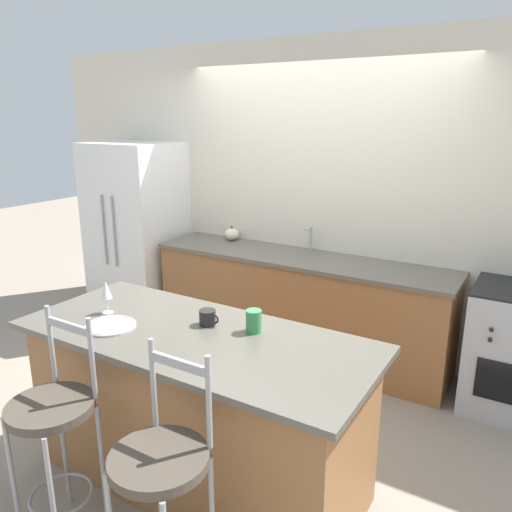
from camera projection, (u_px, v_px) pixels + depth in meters
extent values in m
plane|color=gray|center=(279.00, 368.00, 4.23)|extent=(18.00, 18.00, 0.00)
cube|color=beige|center=(317.00, 199.00, 4.41)|extent=(6.00, 0.07, 2.70)
cube|color=#936038|center=(299.00, 307.00, 4.41)|extent=(2.61, 0.61, 0.87)
cube|color=#5B564C|center=(300.00, 258.00, 4.28)|extent=(2.65, 0.65, 0.03)
cube|color=black|center=(300.00, 256.00, 4.28)|extent=(0.56, 0.34, 0.01)
cylinder|color=#ADAFB5|center=(311.00, 238.00, 4.42)|extent=(0.02, 0.02, 0.22)
cylinder|color=#ADAFB5|center=(308.00, 229.00, 4.34)|extent=(0.02, 0.12, 0.02)
cube|color=#936038|center=(197.00, 411.00, 2.83)|extent=(1.88, 0.74, 0.89)
cube|color=#5B564C|center=(194.00, 336.00, 2.70)|extent=(2.00, 0.86, 0.03)
cube|color=white|center=(138.00, 232.00, 5.11)|extent=(0.85, 0.73, 1.81)
cylinder|color=#939399|center=(104.00, 230.00, 4.81)|extent=(0.02, 0.02, 0.69)
cylinder|color=#939399|center=(114.00, 232.00, 4.74)|extent=(0.02, 0.02, 0.69)
cylinder|color=black|center=(491.00, 330.00, 3.28)|extent=(0.03, 0.02, 0.03)
cylinder|color=black|center=(490.00, 340.00, 3.30)|extent=(0.03, 0.02, 0.03)
cylinder|color=#99999E|center=(13.00, 480.00, 2.43)|extent=(0.02, 0.02, 0.70)
cylinder|color=#99999E|center=(53.00, 504.00, 2.28)|extent=(0.02, 0.02, 0.70)
cylinder|color=#99999E|center=(64.00, 447.00, 2.68)|extent=(0.02, 0.02, 0.70)
cylinder|color=#99999E|center=(103.00, 466.00, 2.53)|extent=(0.02, 0.02, 0.70)
torus|color=#99999E|center=(61.00, 494.00, 2.51)|extent=(0.31, 0.31, 0.02)
cylinder|color=#4C4238|center=(50.00, 407.00, 2.38)|extent=(0.41, 0.41, 0.04)
cylinder|color=#99999E|center=(51.00, 344.00, 2.51)|extent=(0.02, 0.02, 0.42)
cylinder|color=#99999E|center=(92.00, 359.00, 2.36)|extent=(0.02, 0.02, 0.42)
cube|color=#99999E|center=(68.00, 326.00, 2.40)|extent=(0.30, 0.02, 0.04)
cylinder|color=#99999E|center=(161.00, 499.00, 2.31)|extent=(0.02, 0.02, 0.70)
cylinder|color=#4C4238|center=(159.00, 460.00, 2.02)|extent=(0.41, 0.41, 0.04)
cylinder|color=#99999E|center=(153.00, 383.00, 2.15)|extent=(0.02, 0.02, 0.42)
cylinder|color=#99999E|center=(209.00, 403.00, 2.00)|extent=(0.02, 0.02, 0.42)
cube|color=#99999E|center=(179.00, 364.00, 2.04)|extent=(0.30, 0.02, 0.04)
cylinder|color=beige|center=(110.00, 326.00, 2.78)|extent=(0.28, 0.28, 0.01)
torus|color=beige|center=(110.00, 325.00, 2.77)|extent=(0.27, 0.27, 0.01)
cylinder|color=white|center=(108.00, 313.00, 2.98)|extent=(0.06, 0.06, 0.00)
cylinder|color=white|center=(107.00, 305.00, 2.96)|extent=(0.01, 0.01, 0.09)
cone|color=white|center=(106.00, 290.00, 2.94)|extent=(0.07, 0.07, 0.11)
cylinder|color=#232326|center=(207.00, 317.00, 2.80)|extent=(0.09, 0.09, 0.09)
torus|color=#232326|center=(214.00, 319.00, 2.78)|extent=(0.06, 0.01, 0.06)
cylinder|color=#3D934C|center=(254.00, 321.00, 2.70)|extent=(0.09, 0.09, 0.12)
ellipsoid|color=beige|center=(232.00, 234.00, 4.81)|extent=(0.14, 0.14, 0.11)
cylinder|color=brown|center=(232.00, 227.00, 4.79)|extent=(0.02, 0.02, 0.02)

